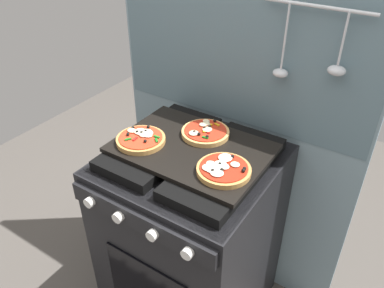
# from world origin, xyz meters

# --- Properties ---
(kitchen_backsplash) EXTENTS (1.10, 0.09, 1.55)m
(kitchen_backsplash) POSITION_xyz_m (0.00, 0.33, 0.79)
(kitchen_backsplash) COLOR #7A939E
(kitchen_backsplash) RESTS_ON ground_plane
(stove) EXTENTS (0.60, 0.64, 0.90)m
(stove) POSITION_xyz_m (-0.00, -0.00, 0.45)
(stove) COLOR black
(stove) RESTS_ON ground_plane
(baking_tray) EXTENTS (0.54, 0.38, 0.02)m
(baking_tray) POSITION_xyz_m (0.00, 0.00, 0.91)
(baking_tray) COLOR black
(baking_tray) RESTS_ON stove
(pizza_left) EXTENTS (0.18, 0.18, 0.03)m
(pizza_left) POSITION_xyz_m (-0.17, -0.07, 0.93)
(pizza_left) COLOR #C18947
(pizza_left) RESTS_ON baking_tray
(pizza_right) EXTENTS (0.18, 0.18, 0.03)m
(pizza_right) POSITION_xyz_m (0.17, -0.07, 0.93)
(pizza_right) COLOR #C18947
(pizza_right) RESTS_ON baking_tray
(pizza_center) EXTENTS (0.18, 0.18, 0.03)m
(pizza_center) POSITION_xyz_m (0.00, 0.09, 0.93)
(pizza_center) COLOR tan
(pizza_center) RESTS_ON baking_tray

